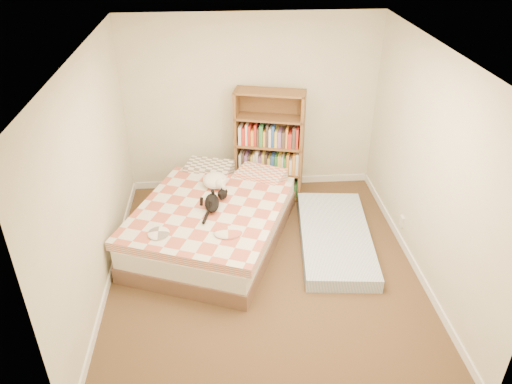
{
  "coord_description": "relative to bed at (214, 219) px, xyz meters",
  "views": [
    {
      "loc": [
        -0.44,
        -4.53,
        3.71
      ],
      "look_at": [
        -0.07,
        0.3,
        0.86
      ],
      "focal_mm": 35.0,
      "sensor_mm": 36.0,
      "label": 1
    }
  ],
  "objects": [
    {
      "name": "room",
      "position": [
        0.57,
        -0.66,
        0.92
      ],
      "size": [
        3.51,
        4.01,
        2.51
      ],
      "color": "#49311F",
      "rests_on": "ground"
    },
    {
      "name": "bed",
      "position": [
        0.0,
        0.0,
        0.0
      ],
      "size": [
        2.26,
        2.65,
        0.6
      ],
      "rotation": [
        0.0,
        0.0,
        -0.37
      ],
      "color": "brown",
      "rests_on": "room"
    },
    {
      "name": "bookshelf",
      "position": [
        0.79,
        1.05,
        0.3
      ],
      "size": [
        1.01,
        0.53,
        1.56
      ],
      "rotation": [
        0.0,
        0.0,
        -0.24
      ],
      "color": "brown",
      "rests_on": "room"
    },
    {
      "name": "floor_mattress",
      "position": [
        1.5,
        -0.23,
        -0.19
      ],
      "size": [
        1.02,
        1.94,
        0.17
      ],
      "primitive_type": "cube",
      "rotation": [
        0.0,
        0.0,
        -0.1
      ],
      "color": "#6F90B9",
      "rests_on": "room"
    },
    {
      "name": "black_cat",
      "position": [
        -0.0,
        -0.11,
        0.33
      ],
      "size": [
        0.37,
        0.66,
        0.15
      ],
      "rotation": [
        0.0,
        0.0,
        -0.64
      ],
      "color": "black",
      "rests_on": "bed"
    },
    {
      "name": "white_dog",
      "position": [
        0.04,
        0.36,
        0.35
      ],
      "size": [
        0.4,
        0.42,
        0.17
      ],
      "rotation": [
        0.0,
        0.0,
        -0.28
      ],
      "color": "white",
      "rests_on": "bed"
    }
  ]
}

